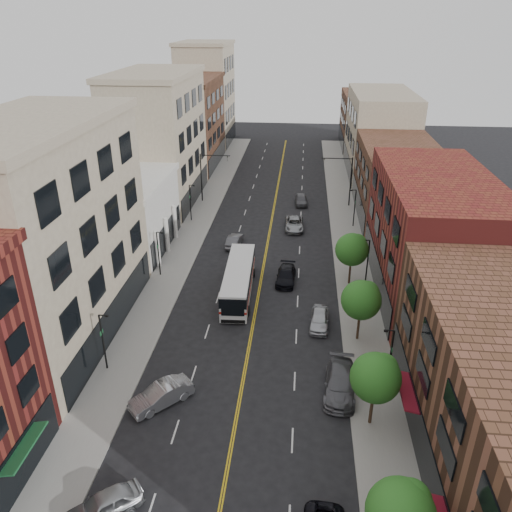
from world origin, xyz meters
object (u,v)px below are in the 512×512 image
(car_angle_a, at_px, (104,506))
(car_angle_b, at_px, (161,395))
(car_parked_far, at_px, (319,319))
(car_lane_behind, at_px, (234,240))
(car_lane_b, at_px, (294,224))
(car_lane_a, at_px, (286,276))
(car_parked_mid, at_px, (340,383))
(car_lane_c, at_px, (301,200))
(city_bus, at_px, (239,279))

(car_angle_a, relative_size, car_angle_b, 0.93)
(car_parked_far, height_order, car_lane_behind, car_parked_far)
(car_angle_a, bearing_deg, car_lane_b, 129.00)
(car_angle_b, bearing_deg, car_lane_a, 112.33)
(car_parked_mid, xyz_separation_m, car_lane_b, (-4.23, 31.48, -0.10))
(car_lane_behind, distance_m, car_lane_a, 10.83)
(car_lane_c, bearing_deg, car_parked_far, -89.55)
(car_angle_a, relative_size, car_lane_a, 0.93)
(car_angle_a, distance_m, car_lane_behind, 37.13)
(car_parked_mid, height_order, car_lane_b, car_parked_mid)
(car_lane_behind, height_order, car_lane_c, car_lane_c)
(car_parked_far, relative_size, car_lane_a, 0.90)
(car_angle_a, bearing_deg, car_parked_mid, 91.57)
(car_angle_b, relative_size, car_parked_far, 1.11)
(car_lane_b, bearing_deg, car_lane_a, -93.84)
(car_parked_far, distance_m, car_lane_behind, 19.45)
(car_parked_mid, distance_m, car_lane_a, 17.56)
(car_parked_mid, bearing_deg, car_parked_far, 103.91)
(car_lane_behind, bearing_deg, car_lane_b, -135.22)
(car_parked_far, bearing_deg, car_lane_a, 116.46)
(car_angle_b, bearing_deg, car_lane_behind, 132.15)
(car_angle_a, xyz_separation_m, car_lane_behind, (2.45, 37.05, -0.06))
(city_bus, relative_size, car_lane_behind, 2.77)
(car_lane_behind, relative_size, car_lane_c, 0.97)
(car_lane_b, height_order, car_lane_c, car_lane_c)
(car_lane_a, bearing_deg, car_parked_far, -64.56)
(car_angle_a, xyz_separation_m, car_parked_mid, (13.86, 11.62, 0.07))
(car_parked_mid, relative_size, car_lane_behind, 1.35)
(city_bus, bearing_deg, car_lane_b, 71.80)
(car_lane_a, distance_m, car_lane_c, 24.18)
(car_lane_b, bearing_deg, car_lane_c, 83.47)
(car_parked_far, xyz_separation_m, car_lane_behind, (-10.04, 16.66, -0.04))
(car_angle_b, relative_size, car_lane_a, 1.00)
(car_parked_mid, bearing_deg, car_angle_a, -134.97)
(city_bus, distance_m, car_parked_far, 9.54)
(car_lane_b, bearing_deg, car_parked_far, -84.67)
(car_angle_a, bearing_deg, car_parked_far, 110.11)
(city_bus, bearing_deg, car_parked_far, -34.02)
(car_angle_b, bearing_deg, car_angle_a, -49.95)
(car_lane_a, bearing_deg, city_bus, -143.55)
(car_angle_a, distance_m, car_lane_a, 29.95)
(city_bus, xyz_separation_m, car_parked_far, (8.03, -5.05, -1.00))
(car_parked_far, bearing_deg, car_angle_b, -131.95)
(car_lane_c, bearing_deg, car_lane_a, -96.28)
(car_lane_behind, bearing_deg, car_angle_b, 91.46)
(car_lane_a, xyz_separation_m, car_lane_b, (0.50, 14.56, 0.03))
(car_angle_b, height_order, car_parked_far, car_angle_b)
(car_parked_mid, relative_size, car_lane_a, 1.19)
(car_angle_a, height_order, car_parked_mid, car_parked_mid)
(car_lane_c, bearing_deg, car_angle_b, -105.61)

